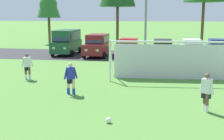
# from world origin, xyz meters

# --- Properties ---
(ground_plane) EXTENTS (400.00, 400.00, 0.00)m
(ground_plane) POSITION_xyz_m (0.00, 15.00, 0.00)
(ground_plane) COLOR #518438
(parking_lot_strip) EXTENTS (52.00, 8.40, 0.01)m
(parking_lot_strip) POSITION_xyz_m (0.00, 26.18, 0.00)
(parking_lot_strip) COLOR #333335
(parking_lot_strip) RESTS_ON ground
(soccer_ball) EXTENTS (0.22, 0.22, 0.22)m
(soccer_ball) POSITION_xyz_m (0.97, 7.20, 0.11)
(soccer_ball) COLOR white
(soccer_ball) RESTS_ON ground
(soccer_goal) EXTENTS (7.53, 2.43, 2.57)m
(soccer_goal) POSITION_xyz_m (3.44, 15.29, 1.29)
(soccer_goal) COLOR white
(soccer_goal) RESTS_ON ground
(player_striker_near) EXTENTS (0.58, 0.58, 1.64)m
(player_striker_near) POSITION_xyz_m (4.74, 9.15, 0.82)
(player_striker_near) COLOR brown
(player_striker_near) RESTS_ON ground
(player_midfield_center) EXTENTS (0.66, 0.49, 1.64)m
(player_midfield_center) POSITION_xyz_m (-1.61, 10.94, 0.82)
(player_midfield_center) COLOR beige
(player_midfield_center) RESTS_ON ground
(player_winger_left) EXTENTS (0.70, 0.43, 1.64)m
(player_winger_left) POSITION_xyz_m (-5.36, 13.97, 0.82)
(player_winger_left) COLOR brown
(player_winger_left) RESTS_ON ground
(parked_car_slot_far_left) EXTENTS (2.20, 4.80, 2.52)m
(parked_car_slot_far_left) POSITION_xyz_m (-6.62, 26.02, 1.34)
(parked_car_slot_far_left) COLOR #194C2D
(parked_car_slot_far_left) RESTS_ON ground
(parked_car_slot_left) EXTENTS (2.23, 4.65, 2.16)m
(parked_car_slot_left) POSITION_xyz_m (-3.21, 25.13, 1.11)
(parked_car_slot_left) COLOR maroon
(parked_car_slot_left) RESTS_ON ground
(parked_car_slot_center_left) EXTENTS (2.06, 4.21, 1.72)m
(parked_car_slot_center_left) POSITION_xyz_m (-0.21, 26.07, 0.88)
(parked_car_slot_center_left) COLOR red
(parked_car_slot_center_left) RESTS_ON ground
(parked_car_slot_center) EXTENTS (2.09, 4.23, 1.72)m
(parked_car_slot_center) POSITION_xyz_m (3.12, 25.33, 0.88)
(parked_car_slot_center) COLOR black
(parked_car_slot_center) RESTS_ON ground
(parked_car_slot_center_right) EXTENTS (2.24, 4.31, 1.72)m
(parked_car_slot_center_right) POSITION_xyz_m (5.90, 26.02, 0.88)
(parked_car_slot_center_right) COLOR silver
(parked_car_slot_center_right) RESTS_ON ground
(parked_car_slot_right) EXTENTS (2.15, 4.26, 1.72)m
(parked_car_slot_right) POSITION_xyz_m (8.44, 26.54, 0.88)
(parked_car_slot_right) COLOR navy
(parked_car_slot_right) RESTS_ON ground
(tree_left_edge) EXTENTS (3.31, 3.31, 8.82)m
(tree_left_edge) POSITION_xyz_m (-12.82, 37.40, 6.05)
(tree_left_edge) COLOR brown
(tree_left_edge) RESTS_ON ground
(street_lamp) EXTENTS (2.00, 0.32, 7.12)m
(street_lamp) POSITION_xyz_m (1.82, 21.21, 3.70)
(street_lamp) COLOR slate
(street_lamp) RESTS_ON ground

